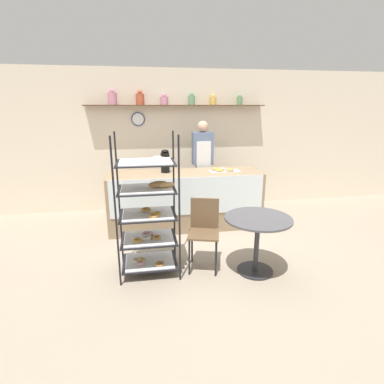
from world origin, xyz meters
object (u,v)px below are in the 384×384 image
at_px(person_worker, 202,164).
at_px(donut_tray_counter, 222,170).
at_px(cafe_table, 257,231).
at_px(pastry_rack, 149,214).
at_px(cafe_chair, 204,226).
at_px(coffee_carafe, 165,161).

distance_m(person_worker, donut_tray_counter, 0.61).
bearing_deg(cafe_table, pastry_rack, 169.50).
relative_size(person_worker, donut_tray_counter, 3.42).
height_order(pastry_rack, cafe_table, pastry_rack).
xyz_separation_m(pastry_rack, cafe_chair, (0.69, 0.02, -0.21)).
distance_m(person_worker, coffee_carafe, 0.90).
relative_size(pastry_rack, person_worker, 0.98).
xyz_separation_m(pastry_rack, coffee_carafe, (0.33, 1.46, 0.37)).
relative_size(person_worker, cafe_table, 2.17).
xyz_separation_m(coffee_carafe, donut_tray_counter, (0.96, -0.07, -0.17)).
relative_size(cafe_chair, donut_tray_counter, 1.74).
distance_m(person_worker, cafe_chair, 2.02).
relative_size(cafe_table, coffee_carafe, 2.12).
xyz_separation_m(pastry_rack, cafe_table, (1.30, -0.24, -0.21)).
height_order(pastry_rack, cafe_chair, pastry_rack).
xyz_separation_m(cafe_table, cafe_chair, (-0.61, 0.26, 0.00)).
distance_m(cafe_table, cafe_chair, 0.66).
distance_m(coffee_carafe, donut_tray_counter, 0.97).
relative_size(pastry_rack, cafe_chair, 1.93).
bearing_deg(person_worker, coffee_carafe, -145.81).
bearing_deg(cafe_chair, pastry_rack, -163.27).
bearing_deg(coffee_carafe, donut_tray_counter, -4.02).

